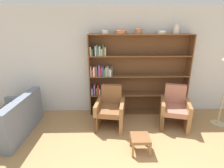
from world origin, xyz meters
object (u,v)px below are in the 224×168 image
Objects in this scene: armchair_leather at (110,109)px; bowl_stoneware at (121,32)px; bowl_slate at (105,32)px; vase_tall at (176,30)px; couch at (11,121)px; bowl_terracotta at (161,32)px; bowl_brass at (139,31)px; bookshelf at (130,77)px; footstool at (140,139)px; armchair_cushioned at (174,109)px.

bowl_stoneware is at bearing -103.67° from armchair_leather.
vase_tall is at bearing 0.00° from bowl_slate.
bowl_stoneware reaches higher than couch.
bowl_brass is at bearing 180.00° from bowl_terracotta.
bowl_stoneware reaches higher than bookshelf.
vase_tall is at bearing 0.00° from bowl_stoneware.
footstool is at bearing 129.15° from armchair_leather.
armchair_cushioned is (3.69, 0.27, 0.13)m from couch.
bowl_brass is at bearing 180.00° from vase_tall.
bookshelf is at bearing 2.42° from bowl_slate.
couch is (-2.44, -0.90, -1.85)m from bowl_stoneware.
bowl_terracotta is at bearing 180.00° from vase_tall.
armchair_cushioned is 1.35m from footstool.
bowl_terracotta is at bearing 0.00° from bowl_slate.
armchair_leather is (0.11, -0.63, -1.72)m from bowl_slate.
bowl_slate is 1.35m from bowl_terracotta.
vase_tall reaches higher than couch.
bowl_brass is at bearing -9.48° from bookshelf.
bowl_brass is 0.11× the size of couch.
bowl_brass is at bearing 84.95° from footstool.
bowl_terracotta is at bearing 0.00° from bowl_brass.
bowl_brass is 0.18× the size of armchair_cushioned.
bowl_terracotta is 2.21m from armchair_leather.
vase_tall is at bearing 56.57° from footstool.
bowl_slate is at bearing -180.00° from bowl_brass.
bowl_terracotta is 0.23× the size of armchair_cushioned.
bookshelf is at bearing 5.76° from bowl_stoneware.
armchair_leather is (-0.26, -0.63, -1.73)m from bowl_stoneware.
bowl_brass is at bearing -22.48° from armchair_cushioned.
vase_tall reaches higher than bowl_slate.
bowl_slate is 0.12× the size of couch.
couch is 1.61× the size of armchair_cushioned.
bowl_terracotta is 1.85m from armchair_cushioned.
footstool is (2.73, -0.66, -0.03)m from couch.
bookshelf is 1.03m from armchair_leather.
vase_tall reaches higher than bowl_terracotta.
bowl_slate reaches higher than footstool.
armchair_leather is at bearing -152.91° from bowl_terracotta.
vase_tall is 2.46m from armchair_leather.
couch is 2.81m from footstool.
footstool is at bearing -89.14° from bookshelf.
vase_tall is (1.05, -0.03, 1.18)m from bookshelf.
bowl_slate reaches higher than armchair_leather.
bookshelf is at bearing 177.81° from bowl_terracotta.
bowl_brass is at bearing 0.00° from bowl_slate.
bookshelf reaches higher than armchair_cushioned.
bowl_brass reaches higher than armchair_leather.
vase_tall reaches higher than bowl_brass.
couch reaches higher than footstool.
vase_tall is (0.89, 0.00, 0.03)m from bowl_brass.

